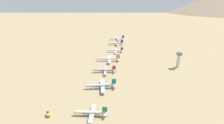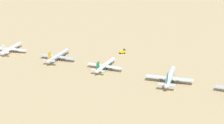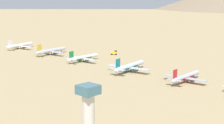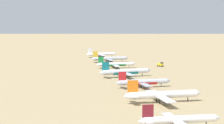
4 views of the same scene
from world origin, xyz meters
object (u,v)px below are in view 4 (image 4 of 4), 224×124
parked_jet_5 (125,72)px  service_truck (160,64)px  parked_jet_6 (116,64)px  parked_jet_2 (179,120)px  parked_jet_3 (162,95)px  parked_jet_8 (101,54)px  parked_jet_4 (143,82)px  parked_jet_7 (109,59)px

parked_jet_5 → service_truck: size_ratio=7.12×
parked_jet_6 → parked_jet_2: bearing=-92.3°
parked_jet_3 → parked_jet_5: size_ratio=1.05×
parked_jet_8 → service_truck: 96.14m
parked_jet_4 → parked_jet_7: 141.39m
parked_jet_7 → service_truck: parked_jet_7 is taller
parked_jet_2 → service_truck: (47.74, 195.46, -1.30)m
parked_jet_7 → service_truck: size_ratio=6.55×
parked_jet_3 → parked_jet_5: parked_jet_3 is taller
parked_jet_5 → service_truck: (42.23, 56.02, -1.81)m
parked_jet_2 → service_truck: bearing=76.3°
parked_jet_5 → parked_jet_8: 143.63m
parked_jet_5 → parked_jet_8: (2.59, 143.61, -0.51)m
parked_jet_2 → parked_jet_8: 283.16m
parked_jet_3 → service_truck: size_ratio=7.48×
parked_jet_5 → parked_jet_8: parked_jet_5 is taller
parked_jet_5 → parked_jet_8: bearing=89.0°
parked_jet_8 → parked_jet_7: bearing=-88.9°
parked_jet_5 → service_truck: 70.18m
parked_jet_4 → parked_jet_6: bearing=90.2°
parked_jet_5 → service_truck: bearing=53.0°
parked_jet_3 → service_truck: bearing=74.5°
parked_jet_3 → parked_jet_6: parked_jet_3 is taller
parked_jet_4 → service_truck: bearing=68.6°
parked_jet_6 → parked_jet_7: 44.25m
parked_jet_6 → parked_jet_5: bearing=-92.3°
parked_jet_5 → parked_jet_3: bearing=-89.1°
parked_jet_4 → parked_jet_7: (1.17, 141.38, 0.13)m
parked_jet_3 → parked_jet_4: (0.95, 45.61, -0.64)m
parked_jet_5 → parked_jet_2: bearing=-92.3°
parked_jet_6 → service_truck: bearing=6.4°
parked_jet_5 → service_truck: parked_jet_5 is taller
parked_jet_3 → parked_jet_4: 45.62m
parked_jet_4 → parked_jet_7: size_ratio=0.97×
service_truck → parked_jet_3: bearing=-105.5°
parked_jet_3 → parked_jet_5: 91.28m
parked_jet_3 → parked_jet_6: size_ratio=1.22×
parked_jet_6 → parked_jet_7: parked_jet_7 is taller
parked_jet_3 → parked_jet_2: bearing=-98.2°
parked_jet_7 → service_truck: 55.46m
parked_jet_5 → parked_jet_6: (2.05, 51.50, -0.56)m
parked_jet_2 → parked_jet_5: parked_jet_5 is taller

